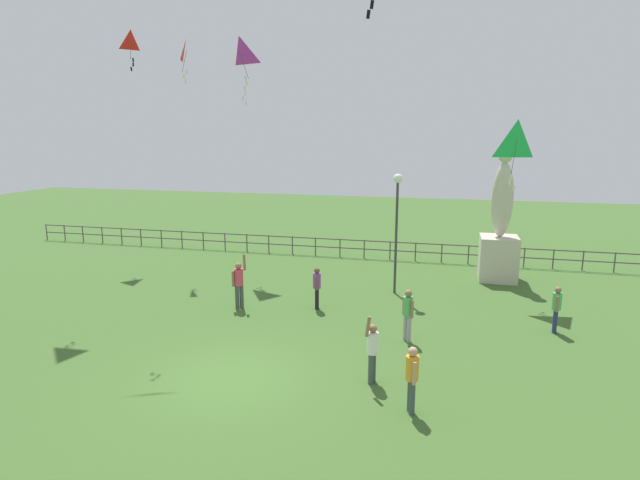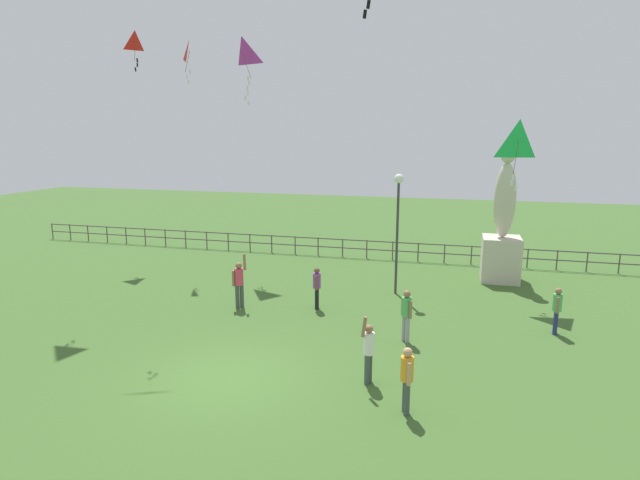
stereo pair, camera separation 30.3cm
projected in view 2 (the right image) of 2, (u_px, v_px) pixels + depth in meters
The scene contains 14 objects.
ground_plane at pixel (227, 379), 13.38m from camera, with size 80.00×80.00×0.00m, color #3D6028.
statue_monument at pixel (502, 239), 21.97m from camera, with size 1.58×1.58×5.62m.
lamppost at pixel (398, 208), 19.85m from camera, with size 0.36×0.36×4.76m.
person_0 at pixel (557, 308), 16.22m from camera, with size 0.28×0.46×1.53m.
person_1 at pixel (407, 376), 11.57m from camera, with size 0.30×0.46×1.60m.
person_2 at pixel (406, 312), 15.62m from camera, with size 0.36×0.39×1.64m.
person_3 at pixel (317, 285), 18.58m from camera, with size 0.29×0.46×1.54m.
person_4 at pixel (369, 349), 12.99m from camera, with size 0.33×0.47×1.85m.
person_5 at pixel (239, 281), 18.68m from camera, with size 0.50×0.36×2.00m.
kite_0 at pixel (242, 53), 23.09m from camera, with size 1.23×1.03×2.94m.
kite_3 at pixel (135, 42), 25.30m from camera, with size 0.82×0.85×1.89m.
kite_4 at pixel (190, 52), 23.61m from camera, with size 0.53×0.78×1.98m.
kite_6 at pixel (519, 141), 18.91m from camera, with size 1.15×0.84×2.65m.
waterfront_railing at pixel (338, 245), 26.56m from camera, with size 36.00×0.06×0.95m.
Camera 2 is at (5.51, -11.32, 6.29)m, focal length 28.82 mm.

